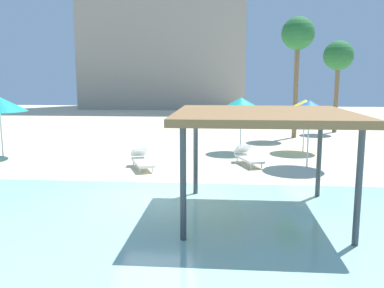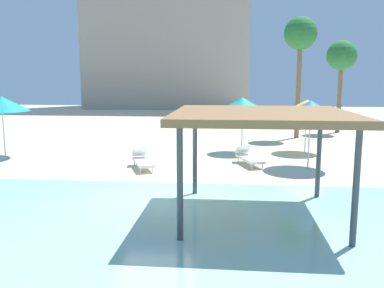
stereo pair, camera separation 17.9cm
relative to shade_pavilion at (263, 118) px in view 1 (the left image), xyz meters
The scene contains 11 objects.
ground_plane 4.23m from the shade_pavilion, 152.55° to the left, with size 80.00×80.00×0.00m, color beige.
lagoon_water 5.39m from the shade_pavilion, 128.89° to the right, with size 44.00×13.50×0.04m, color #99D1C6.
shade_pavilion is the anchor object (origin of this frame).
beach_umbrella_yellow_1 10.05m from the shade_pavilion, 73.66° to the left, with size 2.11×2.11×2.52m.
beach_umbrella_blue_3 6.47m from the shade_pavilion, 68.93° to the left, with size 2.35×2.35×2.69m.
beach_umbrella_teal_4 9.36m from the shade_pavilion, 91.34° to the left, with size 1.93×1.93×2.63m.
lounge_chair_3 7.22m from the shade_pavilion, 128.25° to the left, with size 1.27×1.98×0.74m.
lounge_chair_4 6.84m from the shade_pavilion, 90.19° to the left, with size 1.20×1.99×0.74m.
palm_tree_0 18.42m from the shade_pavilion, 70.10° to the left, with size 1.90×1.90×5.91m.
palm_tree_2 15.16m from the shade_pavilion, 77.67° to the left, with size 1.90×1.90×7.04m.
hotel_block_0 40.78m from the shade_pavilion, 101.86° to the left, with size 18.68×9.12×20.61m, color #9E9384.
Camera 1 is at (2.04, -11.94, 3.57)m, focal length 38.46 mm.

